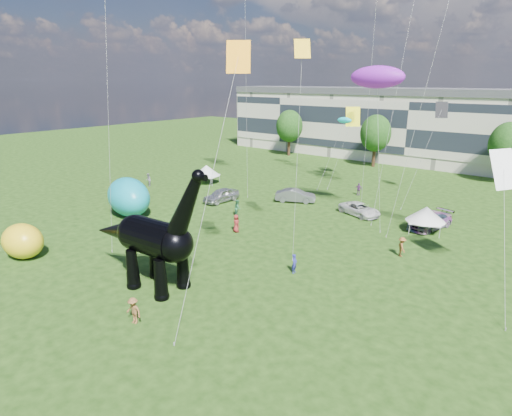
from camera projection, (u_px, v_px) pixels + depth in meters
The scene contains 15 objects.
ground at pixel (191, 311), 28.05m from camera, with size 220.00×220.00×0.00m, color #16330C.
terrace_row at pixel (418, 129), 76.86m from camera, with size 78.00×11.00×12.00m, color beige.
tree_far_left at pixel (289, 124), 83.62m from camera, with size 5.20×5.20×9.44m.
tree_mid_left at pixel (376, 130), 72.60m from camera, with size 5.20×5.20×9.44m.
tree_mid_right at pixel (509, 141), 60.35m from camera, with size 5.20×5.20×9.44m.
dinosaur_sculpture at pixel (151, 239), 30.53m from camera, with size 11.82×3.45×9.64m.
car_silver at pixel (221, 195), 52.84m from camera, with size 1.98×4.91×1.67m, color silver.
car_grey at pixel (295, 196), 52.77m from camera, with size 1.71×4.91×1.62m, color slate.
car_white at pixel (360, 209), 47.62m from camera, with size 2.29×4.97×1.38m, color silver.
car_dark at pixel (430, 221), 43.40m from camera, with size 2.27×5.58×1.62m, color #595960.
gazebo_near at pixel (426, 214), 42.12m from camera, with size 4.72×4.72×2.61m.
gazebo_left at pixel (206, 171), 61.98m from camera, with size 5.05×5.05×2.70m.
inflatable_teal at pixel (129, 197), 47.25m from camera, with size 6.78×4.24×4.24m, color #0E93AA.
inflatable_yellow at pixel (23, 241), 36.05m from camera, with size 3.88×2.98×2.98m, color yellow.
visitors at pixel (282, 222), 42.74m from camera, with size 55.33×41.34×1.87m.
Camera 1 is at (19.23, -16.41, 14.57)m, focal length 30.00 mm.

